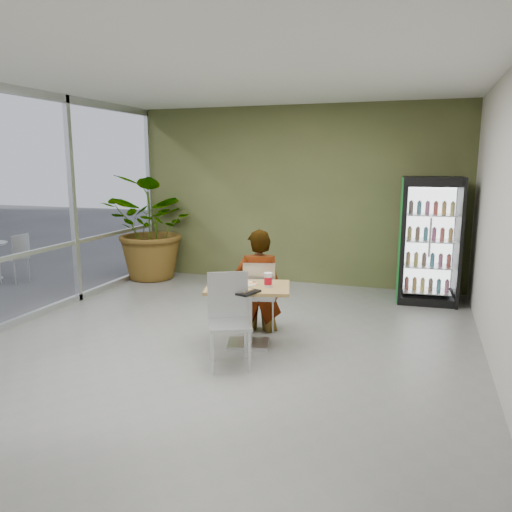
% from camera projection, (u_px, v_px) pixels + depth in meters
% --- Properties ---
extents(ground, '(7.00, 7.00, 0.00)m').
position_uv_depth(ground, '(224.00, 346.00, 6.07)').
color(ground, slate).
rests_on(ground, ground).
extents(room_envelope, '(6.00, 7.00, 3.20)m').
position_uv_depth(room_envelope, '(222.00, 215.00, 5.77)').
color(room_envelope, beige).
rests_on(room_envelope, ground).
extents(storefront_frame, '(0.10, 7.00, 3.20)m').
position_uv_depth(storefront_frame, '(15.00, 208.00, 6.71)').
color(storefront_frame, silver).
rests_on(storefront_frame, ground).
extents(dining_table, '(1.13, 0.92, 0.75)m').
position_uv_depth(dining_table, '(248.00, 303.00, 6.00)').
color(dining_table, tan).
rests_on(dining_table, ground).
extents(chair_far, '(0.51, 0.51, 0.94)m').
position_uv_depth(chair_far, '(259.00, 291.00, 6.53)').
color(chair_far, silver).
rests_on(chair_far, ground).
extents(chair_near, '(0.60, 0.61, 1.02)m').
position_uv_depth(chair_near, '(229.00, 311.00, 5.47)').
color(chair_near, silver).
rests_on(chair_near, ground).
extents(seated_woman, '(0.69, 0.54, 1.66)m').
position_uv_depth(seated_woman, '(259.00, 291.00, 6.58)').
color(seated_woman, black).
rests_on(seated_woman, ground).
extents(pizza_plate, '(0.35, 0.34, 0.03)m').
position_uv_depth(pizza_plate, '(247.00, 283.00, 6.04)').
color(pizza_plate, white).
rests_on(pizza_plate, dining_table).
extents(soda_cup, '(0.10, 0.10, 0.17)m').
position_uv_depth(soda_cup, '(268.00, 280.00, 5.90)').
color(soda_cup, white).
rests_on(soda_cup, dining_table).
extents(napkin_stack, '(0.14, 0.14, 0.02)m').
position_uv_depth(napkin_stack, '(221.00, 286.00, 5.91)').
color(napkin_stack, white).
rests_on(napkin_stack, dining_table).
extents(cafeteria_tray, '(0.48, 0.40, 0.02)m').
position_uv_depth(cafeteria_tray, '(239.00, 291.00, 5.69)').
color(cafeteria_tray, black).
rests_on(cafeteria_tray, dining_table).
extents(beverage_fridge, '(0.95, 0.76, 1.99)m').
position_uv_depth(beverage_fridge, '(429.00, 240.00, 7.84)').
color(beverage_fridge, black).
rests_on(beverage_fridge, ground).
extents(potted_plant, '(2.20, 2.05, 1.98)m').
position_uv_depth(potted_plant, '(155.00, 227.00, 9.39)').
color(potted_plant, '#2A6628').
rests_on(potted_plant, ground).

